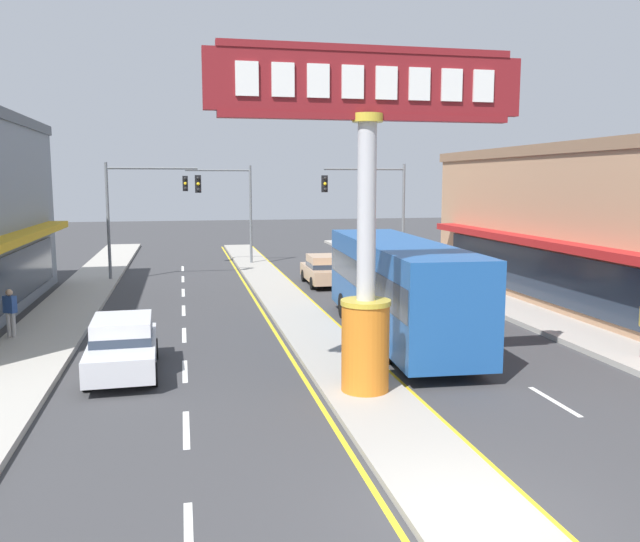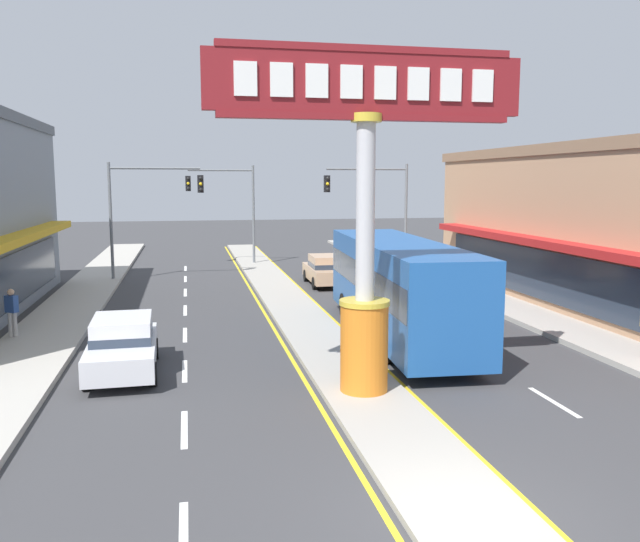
{
  "view_description": "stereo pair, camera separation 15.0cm",
  "coord_description": "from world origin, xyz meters",
  "px_view_note": "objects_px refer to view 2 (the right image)",
  "views": [
    {
      "loc": [
        -4.3,
        -8.89,
        5.25
      ],
      "look_at": [
        -0.33,
        9.96,
        2.6
      ],
      "focal_mm": 36.83,
      "sensor_mm": 36.0,
      "label": 1
    },
    {
      "loc": [
        -4.16,
        -8.92,
        5.25
      ],
      "look_at": [
        -0.33,
        9.96,
        2.6
      ],
      "focal_mm": 36.83,
      "sensor_mm": 36.0,
      "label": 2
    }
  ],
  "objects_px": {
    "sedan_near_left_lane": "(123,345)",
    "pedestrian_far_side": "(12,310)",
    "bus_near_right_lane": "(398,283)",
    "district_sign": "(365,212)",
    "traffic_light_right_side": "(376,199)",
    "sedan_far_right_lane": "(326,270)",
    "traffic_light_median_far": "(229,198)",
    "traffic_light_left_side": "(145,200)"
  },
  "relations": [
    {
      "from": "sedan_near_left_lane",
      "to": "pedestrian_far_side",
      "type": "distance_m",
      "value": 5.84
    },
    {
      "from": "bus_near_right_lane",
      "to": "district_sign",
      "type": "bearing_deg",
      "value": -115.65
    },
    {
      "from": "traffic_light_right_side",
      "to": "sedan_far_right_lane",
      "type": "bearing_deg",
      "value": -136.63
    },
    {
      "from": "traffic_light_right_side",
      "to": "sedan_near_left_lane",
      "type": "relative_size",
      "value": 1.43
    },
    {
      "from": "district_sign",
      "to": "traffic_light_median_far",
      "type": "bearing_deg",
      "value": 93.48
    },
    {
      "from": "traffic_light_right_side",
      "to": "pedestrian_far_side",
      "type": "height_order",
      "value": "traffic_light_right_side"
    },
    {
      "from": "district_sign",
      "to": "traffic_light_left_side",
      "type": "xyz_separation_m",
      "value": [
        -6.27,
        20.34,
        -0.27
      ]
    },
    {
      "from": "district_sign",
      "to": "sedan_far_right_lane",
      "type": "xyz_separation_m",
      "value": [
        2.69,
        17.11,
        -3.73
      ]
    },
    {
      "from": "district_sign",
      "to": "bus_near_right_lane",
      "type": "bearing_deg",
      "value": 64.35
    },
    {
      "from": "traffic_light_left_side",
      "to": "traffic_light_right_side",
      "type": "distance_m",
      "value": 12.55
    },
    {
      "from": "traffic_light_left_side",
      "to": "sedan_far_right_lane",
      "type": "xyz_separation_m",
      "value": [
        8.96,
        -3.24,
        -3.46
      ]
    },
    {
      "from": "traffic_light_left_side",
      "to": "sedan_far_right_lane",
      "type": "relative_size",
      "value": 1.43
    },
    {
      "from": "bus_near_right_lane",
      "to": "pedestrian_far_side",
      "type": "xyz_separation_m",
      "value": [
        -12.55,
        1.97,
        -0.79
      ]
    },
    {
      "from": "traffic_light_median_far",
      "to": "bus_near_right_lane",
      "type": "relative_size",
      "value": 0.55
    },
    {
      "from": "district_sign",
      "to": "traffic_light_median_far",
      "type": "xyz_separation_m",
      "value": [
        -1.58,
        25.98,
        -0.32
      ]
    },
    {
      "from": "traffic_light_median_far",
      "to": "pedestrian_far_side",
      "type": "height_order",
      "value": "traffic_light_median_far"
    },
    {
      "from": "bus_near_right_lane",
      "to": "traffic_light_right_side",
      "type": "bearing_deg",
      "value": 76.47
    },
    {
      "from": "district_sign",
      "to": "traffic_light_right_side",
      "type": "xyz_separation_m",
      "value": [
        6.27,
        20.49,
        -0.27
      ]
    },
    {
      "from": "traffic_light_median_far",
      "to": "traffic_light_left_side",
      "type": "bearing_deg",
      "value": -129.8
    },
    {
      "from": "bus_near_right_lane",
      "to": "sedan_near_left_lane",
      "type": "bearing_deg",
      "value": -164.6
    },
    {
      "from": "sedan_far_right_lane",
      "to": "sedan_near_left_lane",
      "type": "height_order",
      "value": "same"
    },
    {
      "from": "sedan_near_left_lane",
      "to": "traffic_light_left_side",
      "type": "bearing_deg",
      "value": 90.95
    },
    {
      "from": "traffic_light_left_side",
      "to": "bus_near_right_lane",
      "type": "relative_size",
      "value": 0.55
    },
    {
      "from": "traffic_light_left_side",
      "to": "traffic_light_right_side",
      "type": "height_order",
      "value": "same"
    },
    {
      "from": "district_sign",
      "to": "traffic_light_median_far",
      "type": "relative_size",
      "value": 1.32
    },
    {
      "from": "traffic_light_left_side",
      "to": "pedestrian_far_side",
      "type": "distance_m",
      "value": 13.65
    },
    {
      "from": "sedan_far_right_lane",
      "to": "pedestrian_far_side",
      "type": "xyz_separation_m",
      "value": [
        -12.55,
        -9.54,
        0.29
      ]
    },
    {
      "from": "traffic_light_left_side",
      "to": "district_sign",
      "type": "bearing_deg",
      "value": -72.86
    },
    {
      "from": "traffic_light_median_far",
      "to": "sedan_near_left_lane",
      "type": "xyz_separation_m",
      "value": [
        -4.41,
        -22.77,
        -3.41
      ]
    },
    {
      "from": "sedan_far_right_lane",
      "to": "pedestrian_far_side",
      "type": "height_order",
      "value": "pedestrian_far_side"
    },
    {
      "from": "sedan_near_left_lane",
      "to": "pedestrian_far_side",
      "type": "xyz_separation_m",
      "value": [
        -3.87,
        4.36,
        0.29
      ]
    },
    {
      "from": "sedan_near_left_lane",
      "to": "traffic_light_right_side",
      "type": "bearing_deg",
      "value": 54.65
    },
    {
      "from": "traffic_light_right_side",
      "to": "sedan_far_right_lane",
      "type": "height_order",
      "value": "traffic_light_right_side"
    },
    {
      "from": "pedestrian_far_side",
      "to": "traffic_light_median_far",
      "type": "bearing_deg",
      "value": 65.78
    },
    {
      "from": "traffic_light_left_side",
      "to": "traffic_light_right_side",
      "type": "bearing_deg",
      "value": 0.69
    },
    {
      "from": "district_sign",
      "to": "traffic_light_right_side",
      "type": "height_order",
      "value": "district_sign"
    },
    {
      "from": "bus_near_right_lane",
      "to": "traffic_light_median_far",
      "type": "bearing_deg",
      "value": 101.82
    },
    {
      "from": "traffic_light_left_side",
      "to": "sedan_near_left_lane",
      "type": "height_order",
      "value": "traffic_light_left_side"
    },
    {
      "from": "sedan_near_left_lane",
      "to": "pedestrian_far_side",
      "type": "relative_size",
      "value": 2.74
    },
    {
      "from": "traffic_light_right_side",
      "to": "traffic_light_left_side",
      "type": "bearing_deg",
      "value": -179.31
    },
    {
      "from": "traffic_light_left_side",
      "to": "traffic_light_right_side",
      "type": "relative_size",
      "value": 1.0
    },
    {
      "from": "district_sign",
      "to": "sedan_far_right_lane",
      "type": "bearing_deg",
      "value": 81.08
    }
  ]
}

